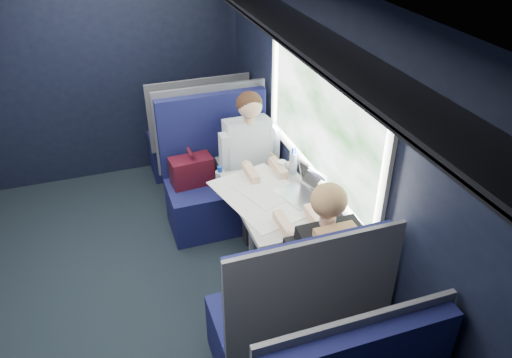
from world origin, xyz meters
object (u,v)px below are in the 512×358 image
object	(u,v)px
bottle_small	(293,162)
seat_bay_near	(219,181)
man	(252,158)
seat_bay_far	(293,318)
cup	(282,166)
seat_row_front	(197,139)
laptop	(306,188)
table	(272,208)
woman	(320,257)

from	to	relation	value
bottle_small	seat_bay_near	bearing A→B (deg)	131.21
man	bottle_small	distance (m)	0.47
seat_bay_far	bottle_small	size ratio (longest dim) A/B	5.51
cup	seat_row_front	bearing A→B (deg)	105.82
laptop	cup	world-z (taller)	laptop
table	laptop	xyz separation A→B (m)	(0.26, -0.03, 0.14)
bottle_small	cup	distance (m)	0.11
table	bottle_small	distance (m)	0.46
woman	seat_row_front	bearing A→B (deg)	95.70
seat_row_front	woman	xyz separation A→B (m)	(0.25, -2.50, 0.32)
woman	laptop	xyz separation A→B (m)	(0.19, 0.68, 0.08)
seat_row_front	laptop	xyz separation A→B (m)	(0.44, -1.83, 0.40)
table	laptop	bearing A→B (deg)	-6.69
woman	cup	bearing A→B (deg)	81.84
man	laptop	xyz separation A→B (m)	(0.19, -0.73, 0.09)
seat_bay_far	laptop	world-z (taller)	seat_bay_far
seat_bay_far	laptop	size ratio (longest dim) A/B	3.29
table	seat_bay_far	bearing A→B (deg)	-101.78
seat_bay_far	seat_row_front	distance (m)	2.67
man	table	bearing A→B (deg)	-95.52
seat_bay_far	bottle_small	xyz separation A→B (m)	(0.48, 1.18, 0.43)
seat_row_front	bottle_small	bearing A→B (deg)	-72.11
table	seat_row_front	xyz separation A→B (m)	(-0.18, 1.80, -0.25)
seat_bay_near	bottle_small	distance (m)	0.86
table	laptop	distance (m)	0.30
seat_row_front	woman	world-z (taller)	woman
table	seat_row_front	world-z (taller)	seat_row_front
seat_bay_near	seat_bay_far	xyz separation A→B (m)	(0.01, -1.75, -0.01)
seat_row_front	cup	bearing A→B (deg)	-74.18
man	laptop	size ratio (longest dim) A/B	3.45
seat_bay_far	man	distance (m)	1.62
seat_bay_far	bottle_small	distance (m)	1.35
seat_bay_far	woman	size ratio (longest dim) A/B	0.95
seat_row_front	man	bearing A→B (deg)	-77.17
man	woman	distance (m)	1.41
seat_row_front	bottle_small	distance (m)	1.62
seat_row_front	laptop	distance (m)	1.92
laptop	bottle_small	bearing A→B (deg)	83.74
man	seat_bay_near	bearing A→B (deg)	146.50
laptop	bottle_small	xyz separation A→B (m)	(0.04, 0.34, 0.03)
seat_bay_far	cup	xyz separation A→B (m)	(0.40, 1.24, 0.37)
seat_bay_near	laptop	distance (m)	1.08
laptop	seat_row_front	bearing A→B (deg)	103.62
seat_bay_near	laptop	bearing A→B (deg)	-63.17
seat_row_front	bottle_small	xyz separation A→B (m)	(0.48, -1.49, 0.43)
seat_bay_near	cup	world-z (taller)	seat_bay_near
seat_bay_near	bottle_small	world-z (taller)	seat_bay_near
woman	table	bearing A→B (deg)	95.45
bottle_small	cup	bearing A→B (deg)	141.61
seat_row_front	man	distance (m)	1.17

